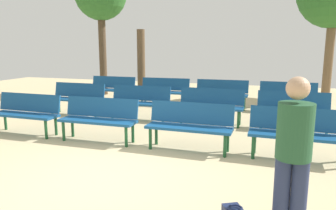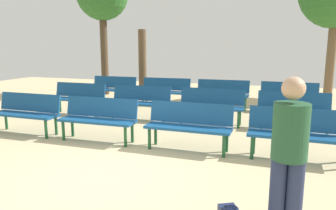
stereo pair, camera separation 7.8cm
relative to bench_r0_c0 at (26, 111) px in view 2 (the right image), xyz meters
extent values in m
plane|color=#CCB789|center=(2.83, -1.54, -0.50)|extent=(24.00, 24.00, 0.00)
cube|color=navy|center=(0.00, -0.08, -0.07)|extent=(1.61, 0.46, 0.05)
cube|color=navy|center=(0.00, 0.12, 0.17)|extent=(1.60, 0.14, 0.40)
cylinder|color=#194C28|center=(0.70, -0.24, -0.30)|extent=(0.06, 0.06, 0.40)
cylinder|color=#194C28|center=(-0.70, 0.09, -0.30)|extent=(0.06, 0.06, 0.40)
cylinder|color=#194C28|center=(0.70, 0.08, -0.30)|extent=(0.06, 0.06, 0.40)
cube|color=navy|center=(1.82, -0.07, -0.07)|extent=(1.61, 0.46, 0.05)
cube|color=navy|center=(1.82, 0.13, 0.17)|extent=(1.60, 0.14, 0.40)
cylinder|color=#194C28|center=(1.12, -0.24, -0.30)|extent=(0.06, 0.06, 0.40)
cylinder|color=#194C28|center=(2.52, -0.22, -0.30)|extent=(0.06, 0.06, 0.40)
cylinder|color=#194C28|center=(1.12, 0.08, -0.30)|extent=(0.06, 0.06, 0.40)
cylinder|color=#194C28|center=(2.52, 0.10, -0.30)|extent=(0.06, 0.06, 0.40)
cube|color=navy|center=(3.71, -0.04, -0.07)|extent=(1.60, 0.45, 0.05)
cube|color=navy|center=(3.72, 0.16, 0.17)|extent=(1.60, 0.14, 0.40)
cylinder|color=#194C28|center=(3.01, -0.20, -0.30)|extent=(0.06, 0.06, 0.40)
cylinder|color=#194C28|center=(4.41, -0.21, -0.30)|extent=(0.06, 0.06, 0.40)
cylinder|color=#194C28|center=(3.02, 0.12, -0.30)|extent=(0.06, 0.06, 0.40)
cylinder|color=#194C28|center=(4.42, 0.11, -0.30)|extent=(0.06, 0.06, 0.40)
cube|color=navy|center=(5.59, 0.01, -0.07)|extent=(1.61, 0.46, 0.05)
cube|color=navy|center=(5.59, 0.21, 0.17)|extent=(1.60, 0.14, 0.40)
cylinder|color=#194C28|center=(4.89, -0.14, -0.30)|extent=(0.06, 0.06, 0.40)
cylinder|color=#194C28|center=(4.89, 0.18, -0.30)|extent=(0.06, 0.06, 0.40)
cube|color=navy|center=(-0.08, 2.02, -0.07)|extent=(1.61, 0.46, 0.05)
cube|color=navy|center=(-0.08, 2.22, 0.17)|extent=(1.60, 0.15, 0.40)
cylinder|color=#194C28|center=(-0.79, 1.87, -0.30)|extent=(0.06, 0.06, 0.40)
cylinder|color=#194C28|center=(0.61, 1.85, -0.30)|extent=(0.06, 0.06, 0.40)
cylinder|color=#194C28|center=(-0.78, 2.19, -0.30)|extent=(0.06, 0.06, 0.40)
cylinder|color=#194C28|center=(0.62, 2.17, -0.30)|extent=(0.06, 0.06, 0.40)
cube|color=navy|center=(1.84, 2.02, -0.07)|extent=(1.62, 0.51, 0.05)
cube|color=navy|center=(1.83, 2.22, 0.17)|extent=(1.60, 0.19, 0.40)
cylinder|color=#194C28|center=(1.14, 1.83, -0.30)|extent=(0.06, 0.06, 0.40)
cylinder|color=#194C28|center=(2.54, 1.89, -0.30)|extent=(0.06, 0.06, 0.40)
cylinder|color=#194C28|center=(1.13, 2.15, -0.30)|extent=(0.06, 0.06, 0.40)
cylinder|color=#194C28|center=(2.53, 2.21, -0.30)|extent=(0.06, 0.06, 0.40)
cube|color=navy|center=(3.72, 2.07, -0.07)|extent=(1.60, 0.45, 0.05)
cube|color=navy|center=(3.72, 2.27, 0.17)|extent=(1.60, 0.14, 0.40)
cylinder|color=#194C28|center=(3.02, 1.90, -0.30)|extent=(0.06, 0.06, 0.40)
cylinder|color=#194C28|center=(4.42, 1.91, -0.30)|extent=(0.06, 0.06, 0.40)
cylinder|color=#194C28|center=(3.02, 2.22, -0.30)|extent=(0.06, 0.06, 0.40)
cylinder|color=#194C28|center=(4.42, 2.23, -0.30)|extent=(0.06, 0.06, 0.40)
cube|color=navy|center=(5.63, 2.09, -0.07)|extent=(1.61, 0.47, 0.05)
cube|color=navy|center=(5.62, 2.29, 0.17)|extent=(1.60, 0.16, 0.40)
cylinder|color=#194C28|center=(4.93, 1.91, -0.30)|extent=(0.06, 0.06, 0.40)
cylinder|color=#194C28|center=(6.33, 1.94, -0.30)|extent=(0.06, 0.06, 0.40)
cylinder|color=#194C28|center=(4.93, 2.23, -0.30)|extent=(0.06, 0.06, 0.40)
cylinder|color=#194C28|center=(6.32, 2.26, -0.30)|extent=(0.06, 0.06, 0.40)
cube|color=navy|center=(-0.08, 4.10, -0.07)|extent=(1.60, 0.44, 0.05)
cube|color=navy|center=(-0.08, 4.30, 0.17)|extent=(1.60, 0.12, 0.40)
cylinder|color=#194C28|center=(-0.78, 3.93, -0.30)|extent=(0.06, 0.06, 0.40)
cylinder|color=#194C28|center=(0.62, 3.94, -0.30)|extent=(0.06, 0.06, 0.40)
cylinder|color=#194C28|center=(-0.78, 4.25, -0.30)|extent=(0.06, 0.06, 0.40)
cylinder|color=#194C28|center=(0.62, 4.26, -0.30)|extent=(0.06, 0.06, 0.40)
cube|color=navy|center=(1.81, 4.14, -0.07)|extent=(1.62, 0.50, 0.05)
cube|color=navy|center=(1.80, 4.34, 0.17)|extent=(1.60, 0.18, 0.40)
cylinder|color=#194C28|center=(1.11, 3.95, -0.30)|extent=(0.06, 0.06, 0.40)
cylinder|color=#194C28|center=(2.51, 4.00, -0.30)|extent=(0.06, 0.06, 0.40)
cylinder|color=#194C28|center=(1.10, 4.27, -0.30)|extent=(0.06, 0.06, 0.40)
cylinder|color=#194C28|center=(2.50, 4.32, -0.30)|extent=(0.06, 0.06, 0.40)
cube|color=navy|center=(3.66, 4.18, -0.07)|extent=(1.61, 0.47, 0.05)
cube|color=navy|center=(3.66, 4.38, 0.17)|extent=(1.60, 0.16, 0.40)
cylinder|color=#194C28|center=(2.96, 4.00, -0.30)|extent=(0.06, 0.06, 0.40)
cylinder|color=#194C28|center=(4.36, 4.03, -0.30)|extent=(0.06, 0.06, 0.40)
cylinder|color=#194C28|center=(2.96, 4.32, -0.30)|extent=(0.06, 0.06, 0.40)
cylinder|color=#194C28|center=(4.36, 4.35, -0.30)|extent=(0.06, 0.06, 0.40)
cube|color=navy|center=(5.59, 4.16, -0.07)|extent=(1.61, 0.47, 0.05)
cube|color=navy|center=(5.59, 4.36, 0.17)|extent=(1.60, 0.15, 0.40)
cylinder|color=#194C28|center=(4.88, 4.02, -0.30)|extent=(0.06, 0.06, 0.40)
cylinder|color=#194C28|center=(6.28, 3.99, -0.30)|extent=(0.06, 0.06, 0.40)
cylinder|color=#194C28|center=(4.89, 4.34, -0.30)|extent=(0.06, 0.06, 0.40)
cylinder|color=#194C28|center=(6.29, 4.31, -0.30)|extent=(0.06, 0.06, 0.40)
cylinder|color=brown|center=(7.02, 7.32, 1.01)|extent=(0.31, 0.31, 3.02)
cylinder|color=brown|center=(0.52, 5.33, 0.74)|extent=(0.29, 0.29, 2.50)
cylinder|color=#4C3A28|center=(-1.25, 5.70, 1.12)|extent=(0.28, 0.28, 3.26)
cylinder|color=navy|center=(5.45, -2.43, -0.08)|extent=(0.16, 0.16, 0.85)
cylinder|color=navy|center=(5.29, -2.41, -0.08)|extent=(0.16, 0.16, 0.85)
cylinder|color=#235133|center=(5.37, -2.42, 0.62)|extent=(0.37, 0.37, 0.55)
sphere|color=tan|center=(5.37, -2.42, 1.04)|extent=(0.22, 0.22, 0.22)
cube|color=blue|center=(5.39, -2.16, 0.65)|extent=(0.30, 0.21, 0.36)
torus|color=#192347|center=(4.84, -2.50, -0.22)|extent=(0.16, 0.16, 0.02)
camera|label=1|loc=(5.13, -5.63, 1.43)|focal=34.37mm
camera|label=2|loc=(5.21, -5.60, 1.43)|focal=34.37mm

